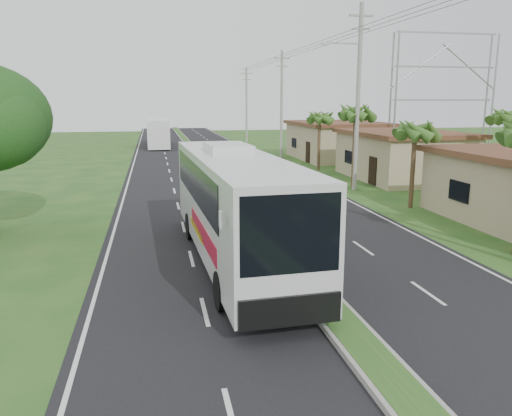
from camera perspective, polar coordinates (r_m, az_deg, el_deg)
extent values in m
plane|color=#214D1C|center=(15.34, 7.46, -10.65)|extent=(180.00, 180.00, 0.00)
cube|color=black|center=(34.19, -3.45, 2.16)|extent=(14.00, 160.00, 0.02)
cube|color=gray|center=(34.18, -3.45, 2.30)|extent=(1.20, 160.00, 0.17)
cube|color=#214D1C|center=(34.16, -3.45, 2.45)|extent=(0.95, 160.00, 0.02)
cube|color=silver|center=(33.92, -14.73, 1.69)|extent=(0.12, 160.00, 0.01)
cube|color=silver|center=(35.74, 7.25, 2.51)|extent=(0.12, 160.00, 0.01)
cube|color=tan|center=(40.22, 16.33, 5.59)|extent=(7.00, 10.00, 3.35)
cube|color=#522A1D|center=(40.07, 16.49, 8.20)|extent=(7.60, 10.60, 0.32)
cube|color=tan|center=(52.94, 9.26, 7.46)|extent=(8.00, 11.00, 3.50)
cube|color=#522A1D|center=(52.83, 9.33, 9.53)|extent=(8.60, 11.60, 0.32)
cylinder|color=#473321|center=(29.24, 17.48, 4.47)|extent=(0.26, 0.26, 4.60)
cylinder|color=#473321|center=(35.21, 11.16, 6.67)|extent=(0.26, 0.26, 5.40)
cylinder|color=#473321|center=(43.80, 7.21, 7.43)|extent=(0.26, 0.26, 4.80)
cylinder|color=#473321|center=(36.17, 26.55, 5.60)|extent=(0.26, 0.26, 5.20)
sphere|color=#124519|center=(23.17, -27.05, 8.32)|extent=(3.40, 3.40, 3.40)
cylinder|color=gray|center=(34.02, 11.57, 12.04)|extent=(0.28, 0.28, 12.00)
cube|color=gray|center=(34.43, 11.96, 20.72)|extent=(1.60, 0.12, 0.12)
cube|color=gray|center=(34.32, 11.90, 19.40)|extent=(1.20, 0.10, 0.10)
cube|color=gray|center=(33.76, 9.86, 18.06)|extent=(2.40, 0.10, 0.10)
cylinder|color=gray|center=(53.02, 2.94, 11.67)|extent=(0.28, 0.28, 11.00)
cube|color=gray|center=(53.19, 2.99, 16.74)|extent=(1.60, 0.12, 0.12)
cube|color=gray|center=(53.13, 2.98, 15.88)|extent=(1.20, 0.10, 0.10)
cylinder|color=gray|center=(72.56, -1.09, 11.60)|extent=(0.28, 0.28, 10.50)
cube|color=gray|center=(72.66, -1.11, 15.11)|extent=(1.60, 0.12, 0.12)
cube|color=gray|center=(72.62, -1.10, 14.48)|extent=(1.20, 0.10, 0.10)
cylinder|color=gray|center=(48.04, 15.66, 11.80)|extent=(0.18, 0.18, 12.00)
cylinder|color=gray|center=(53.31, 25.46, 11.08)|extent=(0.18, 0.18, 12.00)
cylinder|color=gray|center=(48.93, 15.12, 11.82)|extent=(0.18, 0.18, 12.00)
cylinder|color=gray|center=(54.12, 24.82, 11.13)|extent=(0.18, 0.18, 12.00)
cube|color=gray|center=(50.92, 20.52, 11.48)|extent=(10.00, 0.14, 0.14)
cube|color=gray|center=(51.02, 20.77, 14.84)|extent=(10.00, 0.14, 0.14)
cube|color=gray|center=(51.29, 21.04, 18.18)|extent=(10.00, 0.14, 0.14)
cube|color=silver|center=(18.28, -2.43, 0.55)|extent=(3.32, 13.43, 3.50)
cube|color=black|center=(18.78, -2.85, 3.25)|extent=(3.26, 10.77, 1.40)
cube|color=black|center=(11.92, 3.93, -3.00)|extent=(2.50, 0.24, 1.96)
cube|color=#B10E2B|center=(17.16, -1.51, -2.60)|extent=(3.06, 5.89, 0.61)
cube|color=gold|center=(18.81, -2.60, -2.17)|extent=(2.96, 3.45, 0.28)
cube|color=silver|center=(19.29, -3.28, 6.88)|extent=(1.66, 2.73, 0.31)
cylinder|color=black|center=(14.54, -3.90, -9.43)|extent=(0.40, 1.17, 1.16)
cylinder|color=black|center=(15.14, 5.60, -8.57)|extent=(0.40, 1.17, 1.16)
cylinder|color=black|center=(21.89, -7.48, -2.08)|extent=(0.40, 1.17, 1.16)
cylinder|color=black|center=(22.29, -1.06, -1.72)|extent=(0.40, 1.17, 1.16)
cube|color=white|center=(67.39, -11.08, 8.48)|extent=(2.81, 12.39, 3.44)
cube|color=black|center=(67.87, -11.11, 9.37)|extent=(2.83, 9.16, 1.17)
cube|color=orange|center=(66.36, -11.05, 7.86)|extent=(2.79, 5.94, 0.38)
cylinder|color=black|center=(62.40, -12.10, 6.90)|extent=(0.33, 1.04, 1.03)
cylinder|color=black|center=(62.40, -9.92, 6.99)|extent=(0.33, 1.04, 1.03)
cylinder|color=black|center=(72.04, -11.99, 7.57)|extent=(0.33, 1.04, 1.03)
cylinder|color=black|center=(72.05, -10.10, 7.65)|extent=(0.33, 1.04, 1.03)
imported|color=black|center=(22.88, -4.21, -1.36)|extent=(2.02, 0.85, 1.18)
imported|color=maroon|center=(22.68, -4.25, 0.91)|extent=(0.77, 0.57, 1.93)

